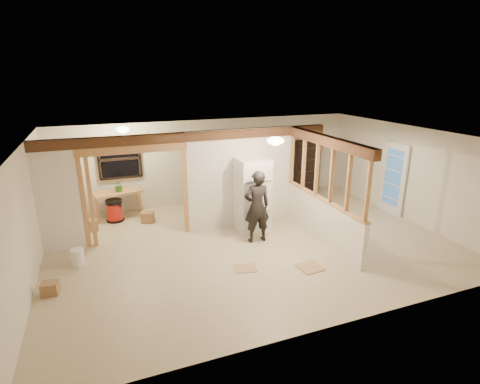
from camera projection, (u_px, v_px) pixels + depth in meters
name	position (u px, v px, depth m)	size (l,w,h in m)	color
floor	(251.00, 243.00, 8.78)	(9.00, 6.50, 0.01)	#C3B191
ceiling	(253.00, 137.00, 8.01)	(9.00, 6.50, 0.01)	white
wall_back	(210.00, 161.00, 11.28)	(9.00, 0.01, 2.50)	silver
wall_front	(338.00, 256.00, 5.51)	(9.00, 0.01, 2.50)	silver
wall_left	(26.00, 219.00, 6.85)	(0.01, 6.50, 2.50)	silver
wall_right	(408.00, 173.00, 9.93)	(0.01, 6.50, 2.50)	silver
partition_left_stub	(58.00, 197.00, 8.07)	(0.90, 0.12, 2.50)	silver
partition_center	(241.00, 178.00, 9.53)	(2.80, 0.12, 2.50)	silver
doorway_frame	(137.00, 195.00, 8.68)	(2.46, 0.14, 2.20)	tan
header_beam_back	(193.00, 136.00, 8.77)	(7.00, 0.18, 0.22)	#53321C
header_beam_right	(326.00, 141.00, 8.24)	(0.18, 3.30, 0.22)	#53321C
pony_wall	(321.00, 220.00, 8.82)	(0.12, 3.20, 1.00)	silver
stud_partition	(324.00, 172.00, 8.46)	(0.14, 3.20, 1.32)	tan
window_back	(120.00, 159.00, 10.23)	(1.12, 0.10, 1.10)	black
french_door	(393.00, 179.00, 10.34)	(0.12, 0.86, 2.00)	white
ceiling_dome_main	(276.00, 141.00, 7.67)	(0.36, 0.36, 0.16)	#FFEABF
ceiling_dome_util	(123.00, 129.00, 9.20)	(0.32, 0.32, 0.14)	#FFEABF
hanging_bulb	(148.00, 145.00, 8.84)	(0.07, 0.07, 0.07)	#FFD88C
refrigerator	(252.00, 195.00, 9.30)	(0.75, 0.73, 1.83)	white
woman	(257.00, 207.00, 8.63)	(0.63, 0.41, 1.72)	black
work_table	(118.00, 204.00, 10.18)	(1.21, 0.61, 0.76)	tan
potted_plant	(119.00, 186.00, 9.98)	(0.29, 0.25, 0.32)	#265B24
shop_vac	(115.00, 210.00, 9.98)	(0.47, 0.47, 0.61)	red
bookshelf	(307.00, 166.00, 12.32)	(0.86, 0.29, 1.72)	black
bucket	(77.00, 257.00, 7.75)	(0.27, 0.27, 0.34)	silver
box_util_a	(148.00, 217.00, 9.96)	(0.32, 0.28, 0.28)	#986E49
box_util_b	(92.00, 225.00, 9.44)	(0.29, 0.29, 0.27)	#986E49
box_front	(50.00, 288.00, 6.73)	(0.29, 0.23, 0.23)	#986E49
floor_panel_near	(310.00, 267.00, 7.67)	(0.47, 0.47, 0.02)	tan
floor_panel_far	(246.00, 268.00, 7.63)	(0.45, 0.36, 0.01)	tan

